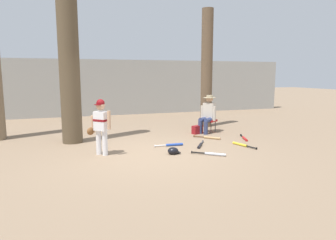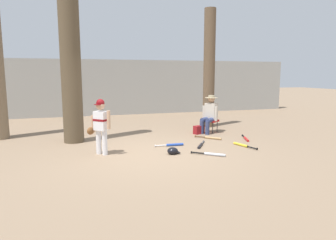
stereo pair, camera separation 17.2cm
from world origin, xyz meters
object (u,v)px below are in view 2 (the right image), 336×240
(bat_blue_youth, at_px, (173,145))
(batting_helmet_black, at_px, (173,151))
(young_ballplayer, at_px, (100,123))
(tree_behind_spectator, at_px, (209,75))
(handbag_beside_stool, at_px, (199,130))
(bat_yellow_trainer, at_px, (242,145))
(folding_stool, at_px, (211,121))
(bat_aluminum_silver, at_px, (212,154))
(bat_black_composite, at_px, (201,145))
(bat_wood_tan, at_px, (211,138))
(seated_spectator, at_px, (210,113))
(tree_near_player, at_px, (70,47))
(bat_red_barrel, at_px, (246,139))

(bat_blue_youth, relative_size, batting_helmet_black, 2.55)
(young_ballplayer, distance_m, bat_blue_youth, 2.02)
(tree_behind_spectator, relative_size, handbag_beside_stool, 12.44)
(handbag_beside_stool, distance_m, bat_yellow_trainer, 1.95)
(bat_blue_youth, height_order, bat_yellow_trainer, same)
(folding_stool, relative_size, bat_aluminum_silver, 0.82)
(bat_yellow_trainer, xyz_separation_m, bat_black_composite, (-1.05, 0.31, 0.00))
(bat_wood_tan, height_order, batting_helmet_black, batting_helmet_black)
(seated_spectator, relative_size, bat_wood_tan, 1.91)
(bat_black_composite, relative_size, bat_wood_tan, 1.07)
(tree_near_player, bearing_deg, bat_aluminum_silver, -38.91)
(tree_near_player, relative_size, bat_wood_tan, 9.63)
(bat_black_composite, relative_size, bat_red_barrel, 0.91)
(bat_black_composite, distance_m, bat_wood_tan, 1.02)
(handbag_beside_stool, height_order, batting_helmet_black, handbag_beside_stool)
(bat_wood_tan, bearing_deg, young_ballplayer, -165.84)
(bat_red_barrel, bearing_deg, seated_spectator, 113.23)
(bat_aluminum_silver, bearing_deg, tree_behind_spectator, 66.70)
(folding_stool, height_order, bat_wood_tan, folding_stool)
(bat_blue_youth, bearing_deg, tree_near_player, 152.43)
(tree_near_player, distance_m, batting_helmet_black, 3.93)
(bat_black_composite, distance_m, bat_aluminum_silver, 0.91)
(tree_behind_spectator, distance_m, handbag_beside_stool, 2.25)
(tree_behind_spectator, bearing_deg, bat_yellow_trainer, -98.05)
(handbag_beside_stool, xyz_separation_m, bat_yellow_trainer, (0.43, -1.90, -0.10))
(bat_yellow_trainer, bearing_deg, batting_helmet_black, -174.40)
(bat_blue_youth, distance_m, batting_helmet_black, 0.81)
(handbag_beside_stool, xyz_separation_m, batting_helmet_black, (-1.55, -2.10, -0.06))
(tree_behind_spectator, relative_size, bat_red_barrel, 5.70)
(tree_behind_spectator, xyz_separation_m, bat_wood_tan, (-0.82, -2.01, -1.80))
(batting_helmet_black, bearing_deg, folding_stool, 47.67)
(bat_blue_youth, xyz_separation_m, bat_wood_tan, (1.34, 0.50, 0.00))
(handbag_beside_stool, bearing_deg, bat_yellow_trainer, -77.33)
(bat_blue_youth, distance_m, bat_black_composite, 0.73)
(folding_stool, height_order, bat_black_composite, folding_stool)
(bat_red_barrel, height_order, bat_aluminum_silver, same)
(tree_near_player, xyz_separation_m, young_ballplayer, (0.60, -1.59, -1.83))
(tree_behind_spectator, distance_m, bat_yellow_trainer, 3.60)
(bat_blue_youth, relative_size, bat_aluminum_silver, 1.14)
(young_ballplayer, xyz_separation_m, bat_blue_youth, (1.86, 0.30, -0.71))
(bat_yellow_trainer, relative_size, bat_red_barrel, 1.05)
(tree_behind_spectator, distance_m, young_ballplayer, 5.04)
(bat_black_composite, bearing_deg, tree_behind_spectator, 61.84)
(bat_blue_youth, bearing_deg, bat_red_barrel, 2.78)
(seated_spectator, height_order, bat_wood_tan, seated_spectator)
(bat_wood_tan, bearing_deg, tree_near_player, 168.39)
(tree_near_player, height_order, bat_black_composite, tree_near_player)
(tree_near_player, height_order, bat_red_barrel, tree_near_player)
(young_ballplayer, bearing_deg, bat_aluminum_silver, -19.54)
(young_ballplayer, relative_size, bat_red_barrel, 1.76)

